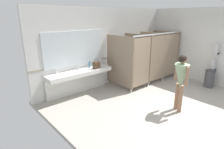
% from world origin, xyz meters
% --- Properties ---
extents(ground_plane, '(6.37, 6.48, 0.10)m').
position_xyz_m(ground_plane, '(0.00, 0.00, -0.05)').
color(ground_plane, '#9E998E').
extents(wall_back, '(6.37, 0.12, 2.94)m').
position_xyz_m(wall_back, '(0.00, 3.00, 1.47)').
color(wall_back, silver).
rests_on(wall_back, ground_plane).
extents(wall_side_right, '(0.12, 6.48, 2.94)m').
position_xyz_m(wall_side_right, '(2.95, 0.00, 1.47)').
color(wall_side_right, silver).
rests_on(wall_side_right, ground_plane).
extents(wall_back_tile_band, '(6.37, 0.01, 0.06)m').
position_xyz_m(wall_back_tile_band, '(0.00, 2.93, 1.05)').
color(wall_back_tile_band, '#9E937F').
rests_on(wall_back_tile_band, wall_back).
extents(vanity_counter, '(2.34, 0.53, 0.96)m').
position_xyz_m(vanity_counter, '(-1.59, 2.74, 0.62)').
color(vanity_counter, silver).
rests_on(vanity_counter, ground_plane).
extents(mirror_panel, '(2.24, 0.02, 1.15)m').
position_xyz_m(mirror_panel, '(-1.59, 2.93, 1.58)').
color(mirror_panel, silver).
rests_on(mirror_panel, wall_back).
extents(bathroom_stalls, '(2.95, 1.40, 2.00)m').
position_xyz_m(bathroom_stalls, '(1.28, 2.02, 1.05)').
color(bathroom_stalls, '#84705B').
rests_on(bathroom_stalls, ground_plane).
extents(paper_towel_dispenser_upper, '(0.33, 0.13, 0.41)m').
position_xyz_m(paper_towel_dispenser_upper, '(2.82, 0.02, 1.43)').
color(paper_towel_dispenser_upper, '#B7BABF').
rests_on(paper_towel_dispenser_upper, wall_side_right).
extents(paper_towel_dispenser_lower, '(0.39, 0.13, 0.45)m').
position_xyz_m(paper_towel_dispenser_lower, '(2.82, 0.03, 0.81)').
color(paper_towel_dispenser_lower, '#B7BABF').
rests_on(paper_towel_dispenser_lower, wall_side_right).
extents(trash_bin, '(0.36, 0.36, 0.68)m').
position_xyz_m(trash_bin, '(2.49, 0.02, 0.34)').
color(trash_bin, '#47474C').
rests_on(trash_bin, ground_plane).
extents(person_standing, '(0.54, 0.54, 1.64)m').
position_xyz_m(person_standing, '(-0.12, -0.19, 1.04)').
color(person_standing, '#8C664C').
rests_on(person_standing, ground_plane).
extents(handbag, '(0.24, 0.14, 0.37)m').
position_xyz_m(handbag, '(-1.00, 2.52, 0.98)').
color(handbag, '#3F2D1E').
rests_on(handbag, vanity_counter).
extents(soap_dispenser, '(0.07, 0.07, 0.22)m').
position_xyz_m(soap_dispenser, '(-1.09, 2.81, 0.95)').
color(soap_dispenser, teal).
rests_on(soap_dispenser, vanity_counter).
extents(floor_drain_cover, '(0.14, 0.14, 0.01)m').
position_xyz_m(floor_drain_cover, '(0.88, 0.22, 0.00)').
color(floor_drain_cover, '#B7BABF').
rests_on(floor_drain_cover, ground_plane).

